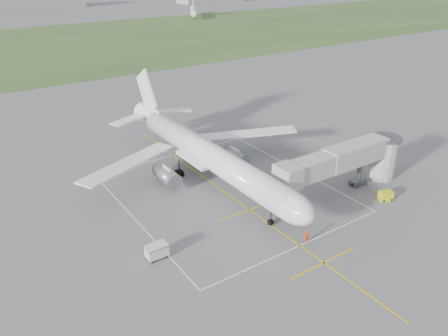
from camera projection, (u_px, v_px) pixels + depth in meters
ground at (210, 182)px, 67.33m from camera, size 700.00×700.00×0.00m
grass_strip at (25, 49)px, 164.11m from camera, size 700.00×120.00×0.02m
apron_markings at (232, 197)px, 62.99m from camera, size 28.20×60.00×0.01m
airliner at (207, 154)px, 65.97m from camera, size 38.93×46.75×13.52m
jet_bridge at (351, 160)px, 63.15m from camera, size 23.40×5.00×7.20m
gpu_unit at (386, 196)px, 62.00m from camera, size 2.14×1.77×1.39m
baggage_cart at (157, 251)px, 49.95m from camera, size 2.49×1.50×1.73m
ramp_worker_nose at (307, 237)px, 52.59m from camera, size 0.67×0.47×1.75m
ramp_worker_wing at (167, 177)px, 67.00m from camera, size 0.99×1.04×1.70m
distant_aircraft at (15, 25)px, 197.26m from camera, size 217.57×36.37×8.85m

